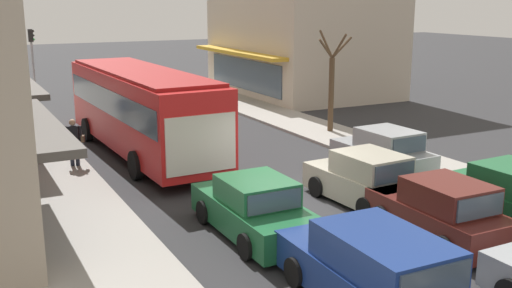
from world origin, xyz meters
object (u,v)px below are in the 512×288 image
(sedan_adjacent_lane_lead, at_px, (255,209))
(street_tree_right, at_px, (332,86))
(parked_hatchback_kerb_second, at_px, (384,153))
(pedestrian_with_handbag_near, at_px, (38,118))
(city_bus, at_px, (141,106))
(pedestrian_browsing_midblock, at_px, (74,139))
(hatchback_queue_far_back, at_px, (441,212))
(wagon_adjacent_lane_trail, at_px, (375,273))
(hatchback_queue_gap_filler, at_px, (365,180))
(traffic_light_downstreet, at_px, (32,54))

(sedan_adjacent_lane_lead, xyz_separation_m, street_tree_right, (8.30, 8.84, 1.45))
(parked_hatchback_kerb_second, bearing_deg, pedestrian_with_handbag_near, 134.41)
(city_bus, bearing_deg, parked_hatchback_kerb_second, -43.28)
(pedestrian_browsing_midblock, bearing_deg, hatchback_queue_far_back, -57.78)
(wagon_adjacent_lane_trail, bearing_deg, parked_hatchback_kerb_second, 49.87)
(sedan_adjacent_lane_lead, xyz_separation_m, hatchback_queue_gap_filler, (3.86, 0.62, 0.05))
(hatchback_queue_gap_filler, xyz_separation_m, hatchback_queue_far_back, (-0.03, -3.01, 0.00))
(city_bus, height_order, hatchback_queue_gap_filler, city_bus)
(city_bus, height_order, traffic_light_downstreet, traffic_light_downstreet)
(city_bus, bearing_deg, pedestrian_with_handbag_near, 130.24)
(wagon_adjacent_lane_trail, height_order, pedestrian_with_handbag_near, pedestrian_with_handbag_near)
(sedan_adjacent_lane_lead, bearing_deg, wagon_adjacent_lane_trail, -86.15)
(parked_hatchback_kerb_second, xyz_separation_m, pedestrian_browsing_midblock, (-9.14, 5.26, 0.36))
(sedan_adjacent_lane_lead, xyz_separation_m, pedestrian_browsing_midblock, (-2.79, 8.11, 0.40))
(sedan_adjacent_lane_lead, height_order, parked_hatchback_kerb_second, parked_hatchback_kerb_second)
(hatchback_queue_far_back, xyz_separation_m, pedestrian_with_handbag_near, (-7.15, 15.12, 0.36))
(sedan_adjacent_lane_lead, bearing_deg, pedestrian_browsing_midblock, 108.98)
(wagon_adjacent_lane_trail, relative_size, hatchback_queue_far_back, 1.22)
(street_tree_right, bearing_deg, hatchback_queue_far_back, -111.72)
(wagon_adjacent_lane_trail, bearing_deg, pedestrian_browsing_midblock, 103.91)
(hatchback_queue_gap_filler, relative_size, traffic_light_downstreet, 0.90)
(street_tree_right, bearing_deg, hatchback_queue_gap_filler, -118.39)
(street_tree_right, distance_m, pedestrian_with_handbag_near, 12.31)
(hatchback_queue_far_back, bearing_deg, hatchback_queue_gap_filler, 89.41)
(city_bus, distance_m, parked_hatchback_kerb_second, 8.98)
(pedestrian_with_handbag_near, bearing_deg, city_bus, -49.76)
(city_bus, distance_m, pedestrian_browsing_midblock, 2.91)
(sedan_adjacent_lane_lead, height_order, pedestrian_browsing_midblock, pedestrian_browsing_midblock)
(sedan_adjacent_lane_lead, xyz_separation_m, traffic_light_downstreet, (-2.16, 22.15, 2.19))
(traffic_light_downstreet, bearing_deg, street_tree_right, -51.83)
(hatchback_queue_gap_filler, height_order, traffic_light_downstreet, traffic_light_downstreet)
(sedan_adjacent_lane_lead, xyz_separation_m, pedestrian_with_handbag_near, (-3.33, 12.74, 0.40))
(hatchback_queue_far_back, bearing_deg, street_tree_right, 68.28)
(wagon_adjacent_lane_trail, distance_m, street_tree_right, 15.47)
(pedestrian_with_handbag_near, xyz_separation_m, pedestrian_browsing_midblock, (0.54, -4.62, 0.00))
(street_tree_right, xyz_separation_m, pedestrian_browsing_midblock, (-11.09, -0.73, -1.04))
(city_bus, height_order, sedan_adjacent_lane_lead, city_bus)
(city_bus, distance_m, street_tree_right, 8.43)
(city_bus, bearing_deg, sedan_adjacent_lane_lead, -89.15)
(hatchback_queue_gap_filler, relative_size, pedestrian_with_handbag_near, 2.32)
(sedan_adjacent_lane_lead, distance_m, traffic_light_downstreet, 22.36)
(traffic_light_downstreet, height_order, street_tree_right, street_tree_right)
(wagon_adjacent_lane_trail, distance_m, hatchback_queue_far_back, 4.03)
(parked_hatchback_kerb_second, height_order, pedestrian_browsing_midblock, pedestrian_browsing_midblock)
(hatchback_queue_gap_filler, height_order, parked_hatchback_kerb_second, same)
(traffic_light_downstreet, bearing_deg, parked_hatchback_kerb_second, -66.19)
(parked_hatchback_kerb_second, bearing_deg, wagon_adjacent_lane_trail, -130.13)
(street_tree_right, bearing_deg, pedestrian_with_handbag_near, 161.46)
(street_tree_right, xyz_separation_m, pedestrian_with_handbag_near, (-11.62, 3.90, -1.04))
(hatchback_queue_gap_filler, bearing_deg, street_tree_right, 61.61)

